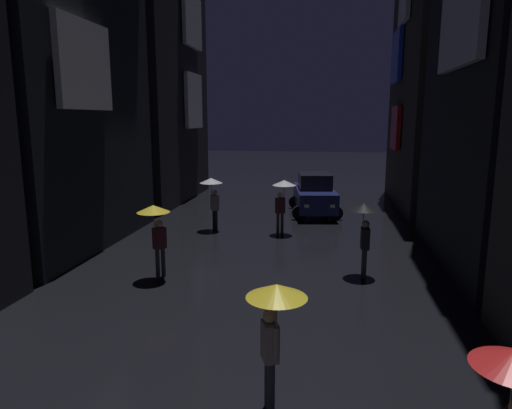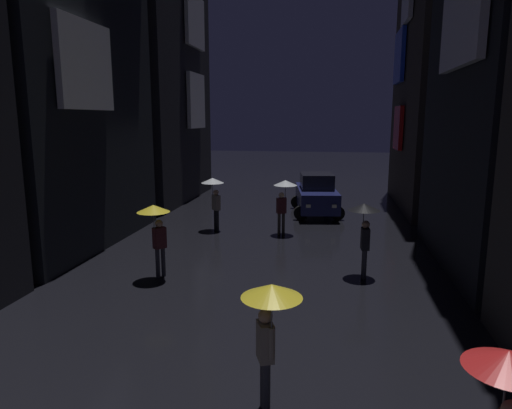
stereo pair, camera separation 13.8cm
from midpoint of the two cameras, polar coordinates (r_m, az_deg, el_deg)
The scene contains 8 objects.
building_right_far at distance 24.99m, azimuth 23.27°, elevation 18.83°, with size 4.25×8.83×16.63m.
pedestrian_foreground_left_red at distance 5.73m, azimuth 29.58°, elevation -19.91°, with size 0.90×0.90×2.12m.
pedestrian_near_crossing_clear at distance 17.51m, azimuth 3.76°, elevation 1.58°, with size 0.90×0.90×2.12m.
pedestrian_far_right_black at distance 13.09m, azimuth 13.67°, elevation -1.85°, with size 0.90×0.90×2.12m.
pedestrian_midstreet_left_clear at distance 18.18m, azimuth -5.09°, elevation 1.90°, with size 0.90×0.90×2.12m.
pedestrian_midstreet_centre_yellow at distance 6.85m, azimuth 2.30°, elevation -13.31°, with size 0.90×0.90×2.12m.
pedestrian_foreground_right_yellow at distance 12.90m, azimuth -12.16°, elevation -1.98°, with size 0.90×0.90×2.12m.
car_distant at distance 21.57m, azimuth 7.74°, elevation 1.25°, with size 2.63×4.32×1.92m.
Camera 2 is at (2.13, -1.66, 4.46)m, focal length 32.00 mm.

